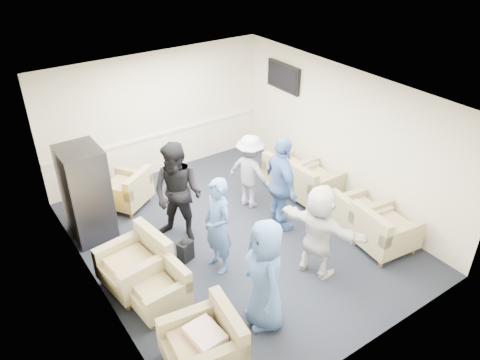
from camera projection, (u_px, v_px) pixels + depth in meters
floor at (236, 237)px, 8.49m from camera, size 6.00×6.00×0.00m
ceiling at (236, 96)px, 7.12m from camera, size 6.00×6.00×0.00m
back_wall at (157, 115)px, 9.93m from camera, size 5.00×0.02×2.70m
front_wall at (374, 273)px, 5.68m from camera, size 5.00×0.02×2.70m
left_wall at (89, 222)px, 6.59m from camera, size 0.02×6.00×2.70m
right_wall at (343, 136)px, 9.03m from camera, size 0.02×6.00×2.70m
chair_rail at (159, 134)px, 10.15m from camera, size 4.98×0.04×0.06m
tv at (283, 77)px, 9.92m from camera, size 0.10×1.00×0.58m
armchair_left_near at (207, 346)px, 5.96m from camera, size 1.02×1.02×0.73m
armchair_left_mid at (161, 290)px, 6.91m from camera, size 0.81×0.81×0.61m
armchair_left_far at (138, 265)px, 7.29m from camera, size 1.03×1.03×0.73m
armchair_right_near at (382, 231)px, 8.04m from camera, size 1.00×1.00×0.73m
armchair_right_midnear at (357, 216)px, 8.50m from camera, size 0.89×0.89×0.65m
armchair_right_midfar at (310, 184)px, 9.39m from camera, size 0.95×0.95×0.73m
armchair_right_far at (288, 174)px, 9.80m from camera, size 0.92×0.92×0.68m
armchair_corner at (127, 191)px, 9.22m from camera, size 1.16×1.16×0.67m
vending_machine at (86, 193)px, 8.14m from camera, size 0.71×0.82×1.74m
backpack at (185, 249)px, 7.85m from camera, size 0.30×0.26×0.43m
pillow at (205, 335)px, 5.86m from camera, size 0.41×0.52×0.14m
person_front_left at (265, 275)px, 6.36m from camera, size 0.78×0.97×1.72m
person_mid_left at (218, 226)px, 7.37m from camera, size 0.42×0.62×1.67m
person_back_left at (178, 194)px, 8.00m from camera, size 1.11×1.15×1.87m
person_back_right at (250, 172)px, 9.02m from camera, size 0.87×1.12×1.52m
person_mid_right at (281, 185)px, 8.28m from camera, size 0.70×1.16×1.85m
person_front_right at (319, 231)px, 7.31m from camera, size 0.93×1.57×1.61m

